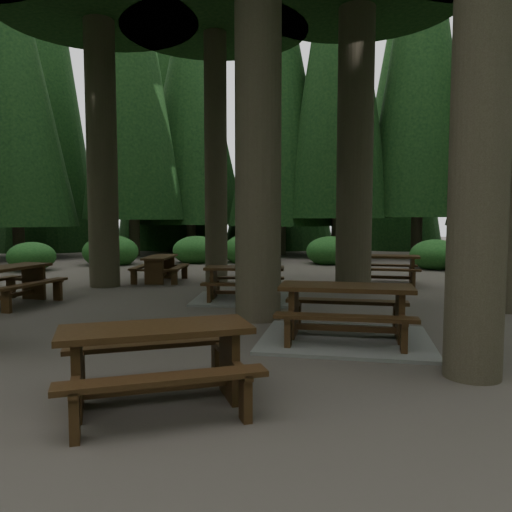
% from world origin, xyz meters
% --- Properties ---
extents(ground, '(80.00, 80.00, 0.00)m').
position_xyz_m(ground, '(0.00, 0.00, 0.00)').
color(ground, '#4C453E').
rests_on(ground, ground).
extents(picnic_table_a, '(2.60, 2.17, 0.86)m').
position_xyz_m(picnic_table_a, '(2.46, -1.11, 0.30)').
color(picnic_table_a, gray).
rests_on(picnic_table_a, ground).
extents(picnic_table_b, '(1.65, 2.00, 0.83)m').
position_xyz_m(picnic_table_b, '(-4.73, 0.44, 0.55)').
color(picnic_table_b, '#362010').
rests_on(picnic_table_b, ground).
extents(picnic_table_c, '(2.50, 2.17, 0.76)m').
position_xyz_m(picnic_table_c, '(0.06, 2.12, 0.26)').
color(picnic_table_c, gray).
rests_on(picnic_table_c, ground).
extents(picnic_table_d, '(1.88, 1.52, 0.81)m').
position_xyz_m(picnic_table_d, '(3.23, 5.68, 0.53)').
color(picnic_table_d, '#362010').
rests_on(picnic_table_d, ground).
extents(picnic_table_e, '(2.37, 2.23, 0.81)m').
position_xyz_m(picnic_table_e, '(0.73, -4.16, 0.54)').
color(picnic_table_e, '#362010').
rests_on(picnic_table_e, ground).
extents(picnic_table_f, '(1.63, 1.91, 0.74)m').
position_xyz_m(picnic_table_f, '(-3.13, 4.75, 0.49)').
color(picnic_table_f, '#362010').
rests_on(picnic_table_f, ground).
extents(shrub_ring, '(23.86, 24.64, 1.49)m').
position_xyz_m(shrub_ring, '(0.70, 0.75, 0.40)').
color(shrub_ring, '#1F5A20').
rests_on(shrub_ring, ground).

